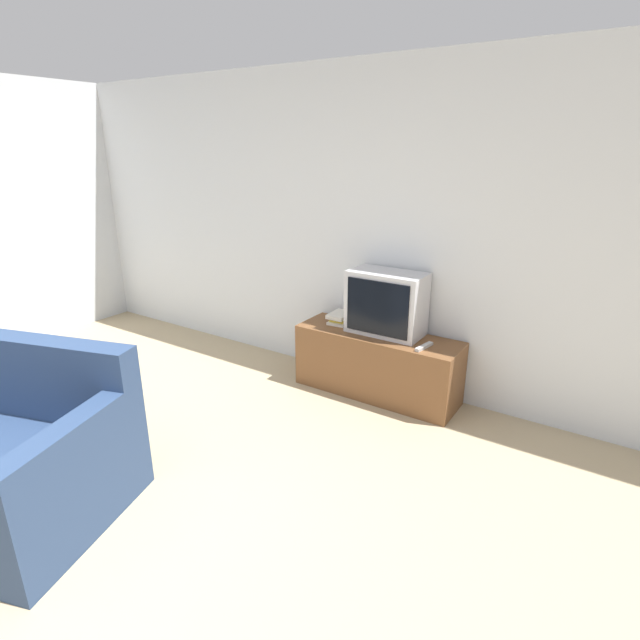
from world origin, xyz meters
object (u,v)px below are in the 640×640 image
tv_stand (377,364)px  remote_on_stand (424,347)px  television (386,303)px  book_stack (340,318)px

tv_stand → remote_on_stand: remote_on_stand is taller
television → remote_on_stand: 0.48m
television → remote_on_stand: bearing=-18.6°
book_stack → remote_on_stand: size_ratio=1.12×
tv_stand → book_stack: bearing=171.8°
tv_stand → book_stack: size_ratio=5.99×
remote_on_stand → television: bearing=161.4°
tv_stand → book_stack: 0.50m
book_stack → remote_on_stand: book_stack is taller
television → remote_on_stand: television is taller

